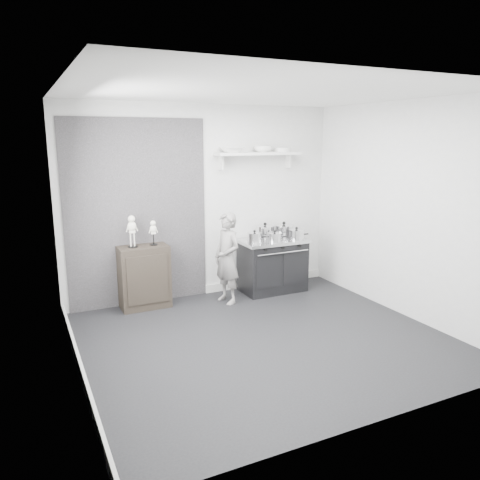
% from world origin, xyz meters
% --- Properties ---
extents(ground, '(4.00, 4.00, 0.00)m').
position_xyz_m(ground, '(0.00, 0.00, 0.00)').
color(ground, black).
rests_on(ground, ground).
extents(room_shell, '(4.02, 3.62, 2.71)m').
position_xyz_m(room_shell, '(-0.09, 0.15, 1.64)').
color(room_shell, silver).
rests_on(room_shell, ground).
extents(wall_shelf, '(1.30, 0.26, 0.24)m').
position_xyz_m(wall_shelf, '(0.80, 1.68, 2.01)').
color(wall_shelf, silver).
rests_on(wall_shelf, room_shell).
extents(stove, '(0.98, 0.61, 0.79)m').
position_xyz_m(stove, '(0.95, 1.48, 0.40)').
color(stove, black).
rests_on(stove, ground).
extents(side_cabinet, '(0.65, 0.38, 0.84)m').
position_xyz_m(side_cabinet, '(-0.95, 1.61, 0.42)').
color(side_cabinet, black).
rests_on(side_cabinet, ground).
extents(child, '(0.40, 0.52, 1.26)m').
position_xyz_m(child, '(0.14, 1.30, 0.63)').
color(child, gray).
rests_on(child, ground).
extents(pot_front_left, '(0.29, 0.21, 0.18)m').
position_xyz_m(pot_front_left, '(0.61, 1.41, 0.86)').
color(pot_front_left, silver).
rests_on(pot_front_left, stove).
extents(pot_back_left, '(0.36, 0.28, 0.23)m').
position_xyz_m(pot_back_left, '(0.89, 1.60, 0.88)').
color(pot_back_left, silver).
rests_on(pot_back_left, stove).
extents(pot_back_right, '(0.38, 0.30, 0.23)m').
position_xyz_m(pot_back_right, '(1.20, 1.59, 0.88)').
color(pot_back_right, silver).
rests_on(pot_back_right, stove).
extents(pot_front_right, '(0.32, 0.23, 0.19)m').
position_xyz_m(pot_front_right, '(1.25, 1.30, 0.86)').
color(pot_front_right, silver).
rests_on(pot_front_right, stove).
extents(pot_front_center, '(0.30, 0.21, 0.17)m').
position_xyz_m(pot_front_center, '(0.89, 1.31, 0.85)').
color(pot_front_center, silver).
rests_on(pot_front_center, stove).
extents(skeleton_full, '(0.14, 0.09, 0.49)m').
position_xyz_m(skeleton_full, '(-1.08, 1.61, 1.09)').
color(skeleton_full, white).
rests_on(skeleton_full, side_cabinet).
extents(skeleton_torso, '(0.11, 0.07, 0.38)m').
position_xyz_m(skeleton_torso, '(-0.80, 1.61, 1.03)').
color(skeleton_torso, white).
rests_on(skeleton_torso, side_cabinet).
extents(bowl_large, '(0.32, 0.32, 0.08)m').
position_xyz_m(bowl_large, '(0.37, 1.67, 2.08)').
color(bowl_large, white).
rests_on(bowl_large, wall_shelf).
extents(bowl_small, '(0.26, 0.26, 0.08)m').
position_xyz_m(bowl_small, '(0.87, 1.67, 2.08)').
color(bowl_small, white).
rests_on(bowl_small, wall_shelf).
extents(plate_stack, '(0.24, 0.24, 0.06)m').
position_xyz_m(plate_stack, '(1.19, 1.67, 2.07)').
color(plate_stack, silver).
rests_on(plate_stack, wall_shelf).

